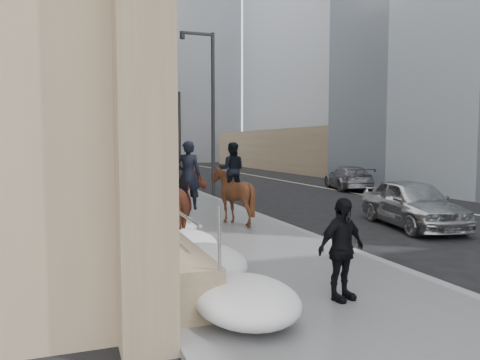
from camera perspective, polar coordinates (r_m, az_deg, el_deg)
name	(u,v)px	position (r m, az deg, el deg)	size (l,w,h in m)	color
ground	(277,280)	(9.36, 4.52, -12.11)	(140.00, 140.00, 0.00)	black
sidewalk	(172,209)	(18.72, -8.27, -3.56)	(5.00, 80.00, 0.12)	#59595C
curb	(235,206)	(19.41, -0.66, -3.22)	(0.24, 80.00, 0.12)	slate
lane_line	(392,200)	(23.22, 18.04, -2.31)	(0.15, 70.00, 0.01)	#BFB78C
limestone_building	(37,28)	(28.84, -23.51, 16.62)	(6.10, 44.00, 18.00)	tan
far_podium	(475,156)	(26.45, 26.73, 2.58)	(2.00, 80.00, 4.00)	#78684E
bg_building_mid	(126,62)	(69.52, -13.68, 13.77)	(30.00, 12.00, 28.00)	slate
bg_building_far	(54,97)	(80.52, -21.77, 9.42)	(24.00, 12.00, 20.00)	gray
streetlight_mid	(210,104)	(23.16, -3.70, 9.23)	(1.71, 0.24, 8.00)	#2D2D30
streetlight_far	(147,122)	(42.69, -11.28, 6.99)	(1.71, 0.24, 8.00)	#2D2D30
traffic_signal	(165,122)	(30.74, -9.10, 6.94)	(4.10, 0.22, 6.00)	#2D2D30
snow_bank	(143,207)	(16.58, -11.78, -3.22)	(1.70, 18.10, 0.76)	silver
mounted_horse_left	(187,205)	(11.71, -6.46, -3.02)	(1.55, 2.44, 2.62)	#512618
mounted_horse_right	(232,191)	(14.83, -0.92, -1.30)	(2.00, 2.10, 2.58)	#452513
pedestrian	(341,249)	(7.84, 12.26, -8.22)	(0.99, 0.41, 1.68)	black
car_silver	(412,203)	(15.85, 20.25, -2.67)	(1.82, 4.51, 1.54)	#A1A4A8
car_grey	(348,178)	(27.73, 13.06, 0.27)	(1.89, 4.66, 1.35)	slate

